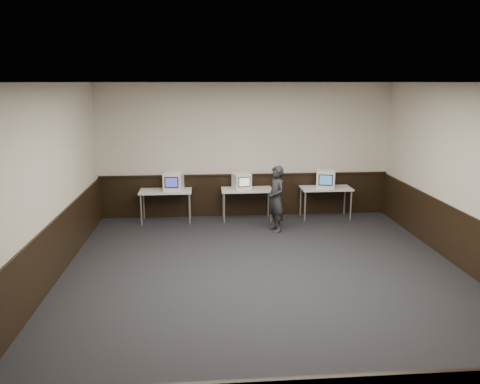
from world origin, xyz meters
name	(u,v)px	position (x,y,z in m)	size (l,w,h in m)	color
floor	(267,282)	(0.00, 0.00, 0.00)	(8.00, 8.00, 0.00)	black
ceiling	(270,82)	(0.00, 0.00, 3.20)	(8.00, 8.00, 0.00)	white
back_wall	(245,151)	(0.00, 4.00, 1.60)	(7.00, 7.00, 0.00)	beige
front_wall	(344,306)	(0.00, -4.00, 1.60)	(7.00, 7.00, 0.00)	beige
left_wall	(39,191)	(-3.50, 0.00, 1.60)	(8.00, 8.00, 0.00)	beige
wainscot_back	(245,195)	(0.00, 3.98, 0.50)	(6.98, 0.04, 1.00)	black
wainscot_left	(47,260)	(-3.48, 0.00, 0.50)	(0.04, 7.98, 1.00)	black
wainscot_right	(473,247)	(3.48, 0.00, 0.50)	(0.04, 7.98, 1.00)	black
wainscot_rail	(245,175)	(0.00, 3.96, 1.02)	(6.98, 0.06, 0.04)	black
desk_left	(166,193)	(-1.90, 3.60, 0.68)	(1.20, 0.60, 0.75)	silver
desk_center	(247,192)	(0.00, 3.60, 0.68)	(1.20, 0.60, 0.75)	silver
desk_right	(326,190)	(1.90, 3.60, 0.68)	(1.20, 0.60, 0.75)	silver
emac_left	(173,181)	(-1.71, 3.60, 0.96)	(0.48, 0.50, 0.42)	white
emac_center	(242,181)	(-0.12, 3.60, 0.94)	(0.46, 0.48, 0.38)	white
emac_right	(326,179)	(1.87, 3.56, 0.97)	(0.53, 0.54, 0.43)	white
person	(276,199)	(0.55, 2.67, 0.73)	(0.53, 0.35, 1.45)	#222227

